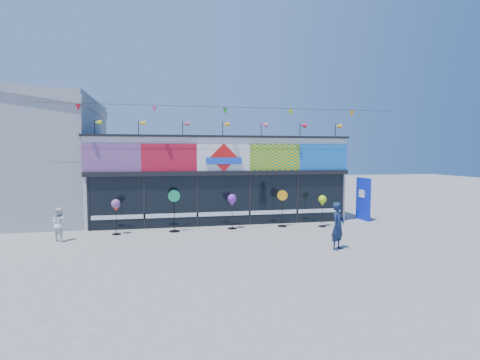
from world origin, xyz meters
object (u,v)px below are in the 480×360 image
object	(u,v)px
spinner_2	(232,201)
adult_man	(338,226)
blue_sign	(363,199)
spinner_4	(322,201)
spinner_1	(174,210)
child	(59,224)
spinner_3	(282,207)
spinner_0	(116,206)

from	to	relation	value
spinner_2	adult_man	world-z (taller)	adult_man
blue_sign	spinner_4	world-z (taller)	blue_sign
blue_sign	spinner_1	world-z (taller)	blue_sign
spinner_1	child	distance (m)	4.36
spinner_3	spinner_4	bearing A→B (deg)	-12.34
spinner_0	adult_man	xyz separation A→B (m)	(7.73, -3.97, -0.34)
spinner_4	child	xyz separation A→B (m)	(-10.80, -0.66, -0.50)
blue_sign	spinner_0	size ratio (longest dim) A/B	1.45
spinner_3	adult_man	bearing A→B (deg)	-81.78
spinner_2	child	world-z (taller)	spinner_2
spinner_1	blue_sign	bearing A→B (deg)	6.21
spinner_0	spinner_3	xyz separation A→B (m)	(7.11, 0.28, -0.29)
spinner_2	child	distance (m)	6.84
spinner_1	spinner_0	bearing A→B (deg)	-177.81
spinner_0	child	world-z (taller)	spinner_0
spinner_0	spinner_1	size ratio (longest dim) A/B	0.82
adult_man	spinner_1	bearing A→B (deg)	106.08
spinner_0	child	size ratio (longest dim) A/B	1.13
adult_man	spinner_2	bearing A→B (deg)	87.97
spinner_3	spinner_4	size ratio (longest dim) A/B	1.16
blue_sign	spinner_2	size ratio (longest dim) A/B	1.37
spinner_1	spinner_3	bearing A→B (deg)	2.26
blue_sign	spinner_3	size ratio (longest dim) A/B	1.28
spinner_3	spinner_0	bearing A→B (deg)	-177.76
spinner_1	spinner_4	size ratio (longest dim) A/B	1.24
spinner_0	adult_man	size ratio (longest dim) A/B	0.89
child	spinner_0	bearing A→B (deg)	-123.19
child	spinner_3	bearing A→B (deg)	-138.20
spinner_3	adult_man	distance (m)	4.29
spinner_4	spinner_3	bearing A→B (deg)	167.66
spinner_4	adult_man	world-z (taller)	adult_man
spinner_3	child	xyz separation A→B (m)	(-9.05, -1.05, -0.23)
adult_man	spinner_0	bearing A→B (deg)	115.80
blue_sign	spinner_0	bearing A→B (deg)	-177.67
spinner_3	spinner_4	distance (m)	1.81
spinner_0	spinner_4	distance (m)	8.86
blue_sign	spinner_3	xyz separation A→B (m)	(-4.44, -0.81, -0.18)
spinner_1	spinner_2	size ratio (longest dim) A/B	1.15
blue_sign	spinner_4	size ratio (longest dim) A/B	1.47
blue_sign	spinner_2	xyz separation A→B (m)	(-6.74, -0.89, 0.17)
spinner_2	spinner_3	xyz separation A→B (m)	(2.31, 0.07, -0.35)
spinner_0	child	xyz separation A→B (m)	(-1.94, -0.77, -0.52)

